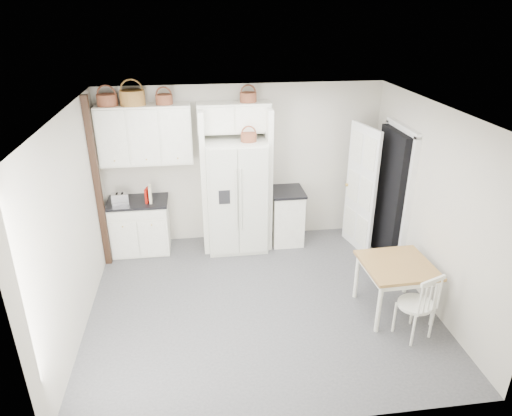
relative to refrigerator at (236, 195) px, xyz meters
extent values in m
plane|color=#3F3F40|center=(0.15, -1.65, -0.91)|extent=(4.50, 4.50, 0.00)
plane|color=white|center=(0.15, -1.65, 1.69)|extent=(4.50, 4.50, 0.00)
plane|color=#B8B0A8|center=(0.15, 0.35, 0.39)|extent=(4.50, 0.00, 4.50)
plane|color=#B8B0A8|center=(-2.10, -1.65, 0.39)|extent=(0.00, 4.00, 4.00)
plane|color=#B8B0A8|center=(2.40, -1.65, 0.39)|extent=(0.00, 4.00, 4.00)
cube|color=beige|center=(0.00, 0.00, 0.00)|extent=(0.94, 0.75, 1.81)
cube|color=silver|center=(-1.56, 0.05, -0.49)|extent=(0.91, 0.57, 0.84)
cube|color=silver|center=(0.84, 0.05, -0.46)|extent=(0.50, 0.60, 0.88)
cube|color=brown|center=(1.85, -2.06, -0.55)|extent=(0.88, 0.88, 0.71)
cube|color=silver|center=(1.89, -2.55, -0.46)|extent=(0.55, 0.53, 0.89)
cube|color=black|center=(-1.56, 0.05, -0.05)|extent=(0.95, 0.61, 0.04)
cube|color=black|center=(0.84, 0.05, 0.00)|extent=(0.54, 0.64, 0.04)
cube|color=silver|center=(-1.80, -0.05, 0.06)|extent=(0.27, 0.17, 0.17)
cube|color=#9B1108|center=(-1.39, -0.03, 0.09)|extent=(0.07, 0.16, 0.23)
cube|color=beige|center=(-1.34, -0.03, 0.11)|extent=(0.05, 0.18, 0.27)
cylinder|color=brown|center=(-1.84, 0.18, 1.53)|extent=(0.29, 0.29, 0.17)
cylinder|color=brown|center=(-1.48, 0.18, 1.55)|extent=(0.36, 0.36, 0.21)
cylinder|color=brown|center=(-1.03, 0.18, 1.51)|extent=(0.25, 0.25, 0.14)
cylinder|color=brown|center=(0.22, 0.18, 1.52)|extent=(0.25, 0.25, 0.15)
cylinder|color=brown|center=(0.19, -0.10, 0.97)|extent=(0.24, 0.24, 0.13)
cube|color=silver|center=(-1.35, 0.18, 0.99)|extent=(1.40, 0.34, 0.90)
cube|color=silver|center=(0.00, 0.18, 1.22)|extent=(1.12, 0.34, 0.45)
cube|color=silver|center=(-0.51, 0.05, 0.24)|extent=(0.08, 0.60, 2.30)
cube|color=silver|center=(0.51, 0.05, 0.24)|extent=(0.08, 0.60, 2.30)
cube|color=black|center=(-2.05, -0.30, 0.39)|extent=(0.09, 0.09, 2.60)
cube|color=black|center=(2.31, -0.65, 0.12)|extent=(0.18, 0.85, 2.05)
cube|color=white|center=(1.95, -0.32, 0.12)|extent=(0.21, 0.79, 2.05)
camera|label=1|loc=(-0.59, -6.73, 2.82)|focal=32.00mm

